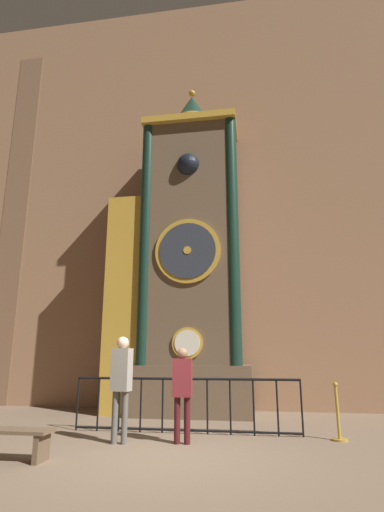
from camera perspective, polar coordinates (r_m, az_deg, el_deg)
ground_plane at (r=6.90m, az=-4.12°, el=-26.54°), size 28.00×28.00×0.00m
cathedral_back_wall at (r=13.29m, az=1.45°, el=10.23°), size 24.00×0.32×13.93m
clock_tower at (r=11.29m, az=-1.60°, el=-1.05°), size 3.93×1.78×9.64m
railing_fence at (r=8.54m, az=-1.04°, el=-20.18°), size 4.60×0.05×1.06m
visitor_near at (r=7.65m, az=-10.06°, el=-16.69°), size 0.37×0.27×1.84m
visitor_far at (r=7.55m, az=-1.38°, el=-17.98°), size 0.35×0.23×1.63m
stanchion_post at (r=8.34m, az=20.18°, el=-21.28°), size 0.28×0.28×1.02m
visitor_bench at (r=7.01m, az=-24.26°, el=-22.66°), size 1.18×0.40×0.44m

